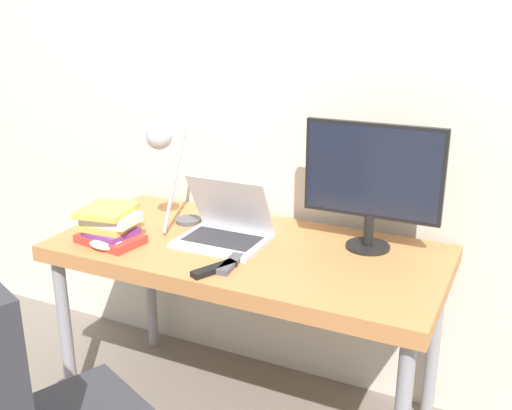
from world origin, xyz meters
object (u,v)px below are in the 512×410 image
(laptop, at_px, (225,229))
(book_stack, at_px, (110,226))
(monitor, at_px, (372,178))
(desk_lamp, at_px, (165,153))
(game_controller, at_px, (108,243))

(laptop, height_order, book_stack, laptop)
(monitor, height_order, book_stack, monitor)
(desk_lamp, bearing_deg, game_controller, -119.25)
(monitor, bearing_deg, book_stack, -157.73)
(desk_lamp, height_order, book_stack, desk_lamp)
(monitor, xyz_separation_m, game_controller, (-0.87, -0.42, -0.25))
(monitor, bearing_deg, laptop, -161.16)
(monitor, bearing_deg, desk_lamp, -164.88)
(laptop, relative_size, game_controller, 2.19)
(laptop, height_order, monitor, monitor)
(monitor, relative_size, book_stack, 1.95)
(monitor, xyz_separation_m, book_stack, (-0.90, -0.37, -0.20))
(game_controller, bearing_deg, book_stack, 118.27)
(laptop, bearing_deg, game_controller, -145.50)
(book_stack, relative_size, game_controller, 1.75)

